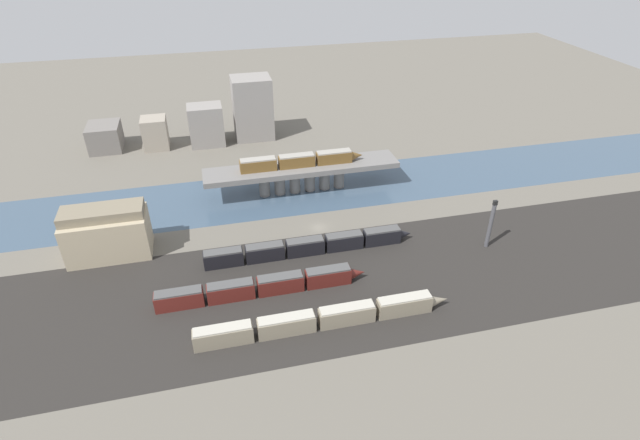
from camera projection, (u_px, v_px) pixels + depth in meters
The scene contains 14 objects.
ground_plane at pixel (319, 228), 133.07m from camera, with size 400.00×400.00×0.00m, color #666056.
railbed_yard at pixel (343, 284), 113.35m from camera, with size 280.00×42.00×0.01m, color #282623.
river_water at pixel (302, 191), 150.35m from camera, with size 320.00×27.30×0.01m, color #3D5166.
bridge at pixel (302, 172), 147.01m from camera, with size 57.35×9.95×8.32m.
train_on_bridge at pixel (301, 160), 144.93m from camera, with size 36.51×3.16×3.65m.
train_yard_near at pixel (323, 319), 100.84m from camera, with size 53.23×2.83×4.17m.
train_yard_mid at pixel (261, 287), 109.37m from camera, with size 46.48×3.01×4.14m.
train_yard_far at pixel (309, 246), 122.33m from camera, with size 52.21×2.99×4.13m.
warehouse_building at pixel (107, 233), 119.89m from camera, with size 19.28×10.33×12.99m.
signal_tower at pixel (491, 225), 122.41m from camera, with size 1.00×1.00×13.27m.
city_block_far_left at pixel (105, 137), 173.90m from camera, with size 10.72×12.56×8.90m, color slate.
city_block_left at pixel (155, 133), 174.12m from camera, with size 8.44×8.46×10.95m, color gray.
city_block_center at pixel (206, 125), 175.96m from camera, with size 11.86×9.08×14.29m, color gray.
city_block_right at pixel (253, 108), 179.56m from camera, with size 13.76×11.52×22.15m, color gray.
Camera 1 is at (-25.85, -108.36, 72.83)m, focal length 28.00 mm.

